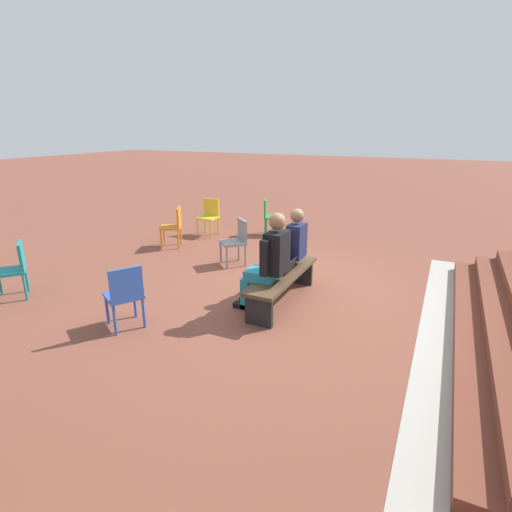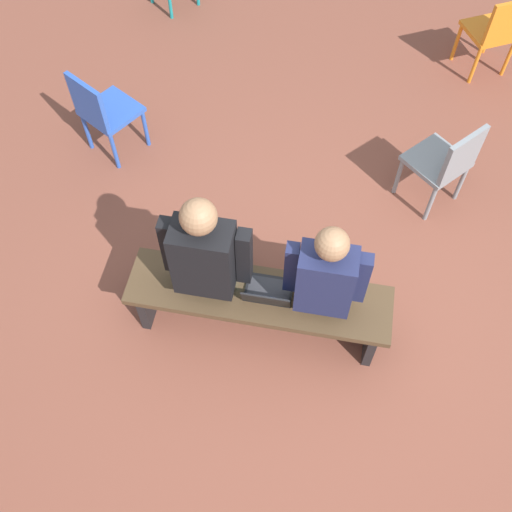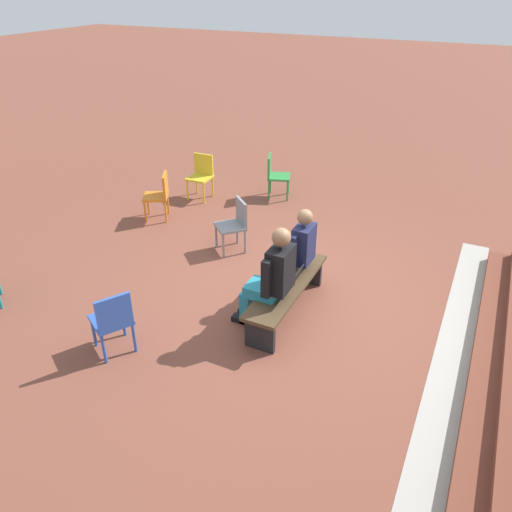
{
  "view_description": "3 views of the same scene",
  "coord_description": "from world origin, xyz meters",
  "px_view_note": "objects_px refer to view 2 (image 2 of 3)",
  "views": [
    {
      "loc": [
        5.39,
        1.97,
        2.45
      ],
      "look_at": [
        0.31,
        -0.47,
        0.62
      ],
      "focal_mm": 28.0,
      "sensor_mm": 36.0,
      "label": 1
    },
    {
      "loc": [
        0.06,
        1.97,
        3.96
      ],
      "look_at": [
        0.42,
        -0.03,
        0.86
      ],
      "focal_mm": 42.0,
      "sensor_mm": 36.0,
      "label": 2
    },
    {
      "loc": [
        5.34,
        1.97,
        3.9
      ],
      "look_at": [
        0.65,
        -0.32,
        0.91
      ],
      "focal_mm": 35.0,
      "sensor_mm": 36.0,
      "label": 3
    }
  ],
  "objects_px": {
    "bench": "(259,301)",
    "person_adult": "(209,254)",
    "plastic_chair_far_left": "(496,30)",
    "person_student": "(326,276)",
    "plastic_chair_near_bench_right": "(103,110)",
    "plastic_chair_near_bench_left": "(446,162)",
    "laptop": "(268,293)"
  },
  "relations": [
    {
      "from": "bench",
      "to": "person_adult",
      "type": "xyz_separation_m",
      "value": [
        0.34,
        -0.07,
        0.38
      ]
    },
    {
      "from": "person_adult",
      "to": "laptop",
      "type": "xyz_separation_m",
      "value": [
        -0.4,
        0.08,
        -0.24
      ]
    },
    {
      "from": "person_adult",
      "to": "plastic_chair_near_bench_left",
      "type": "distance_m",
      "value": 2.07
    },
    {
      "from": "plastic_chair_near_bench_right",
      "to": "bench",
      "type": "bearing_deg",
      "value": 137.07
    },
    {
      "from": "plastic_chair_far_left",
      "to": "person_student",
      "type": "bearing_deg",
      "value": 68.02
    },
    {
      "from": "person_adult",
      "to": "laptop",
      "type": "distance_m",
      "value": 0.48
    },
    {
      "from": "bench",
      "to": "plastic_chair_far_left",
      "type": "bearing_deg",
      "value": -117.85
    },
    {
      "from": "plastic_chair_near_bench_right",
      "to": "plastic_chair_near_bench_left",
      "type": "relative_size",
      "value": 1.0
    },
    {
      "from": "person_student",
      "to": "plastic_chair_far_left",
      "type": "xyz_separation_m",
      "value": [
        -1.25,
        -3.08,
        -0.22
      ]
    },
    {
      "from": "laptop",
      "to": "plastic_chair_near_bench_right",
      "type": "xyz_separation_m",
      "value": [
        1.65,
        -1.49,
        -0.02
      ]
    },
    {
      "from": "plastic_chair_near_bench_right",
      "to": "plastic_chair_near_bench_left",
      "type": "xyz_separation_m",
      "value": [
        -2.81,
        0.06,
        0.0
      ]
    },
    {
      "from": "bench",
      "to": "laptop",
      "type": "relative_size",
      "value": 5.62
    },
    {
      "from": "person_adult",
      "to": "plastic_chair_far_left",
      "type": "height_order",
      "value": "person_adult"
    },
    {
      "from": "person_student",
      "to": "person_adult",
      "type": "xyz_separation_m",
      "value": [
        0.76,
        -0.0,
        0.03
      ]
    },
    {
      "from": "bench",
      "to": "plastic_chair_near_bench_right",
      "type": "distance_m",
      "value": 2.17
    },
    {
      "from": "person_student",
      "to": "plastic_chair_far_left",
      "type": "height_order",
      "value": "person_student"
    },
    {
      "from": "laptop",
      "to": "plastic_chair_near_bench_right",
      "type": "relative_size",
      "value": 0.38
    },
    {
      "from": "person_adult",
      "to": "plastic_chair_near_bench_left",
      "type": "xyz_separation_m",
      "value": [
        -1.56,
        -1.34,
        -0.26
      ]
    },
    {
      "from": "laptop",
      "to": "person_student",
      "type": "bearing_deg",
      "value": -167.73
    },
    {
      "from": "person_adult",
      "to": "plastic_chair_far_left",
      "type": "distance_m",
      "value": 3.68
    },
    {
      "from": "bench",
      "to": "person_adult",
      "type": "bearing_deg",
      "value": -11.69
    },
    {
      "from": "bench",
      "to": "plastic_chair_far_left",
      "type": "xyz_separation_m",
      "value": [
        -1.66,
        -3.15,
        0.13
      ]
    },
    {
      "from": "person_adult",
      "to": "plastic_chair_far_left",
      "type": "xyz_separation_m",
      "value": [
        -2.01,
        -3.08,
        -0.26
      ]
    },
    {
      "from": "plastic_chair_far_left",
      "to": "plastic_chair_near_bench_left",
      "type": "height_order",
      "value": "same"
    },
    {
      "from": "person_adult",
      "to": "plastic_chair_near_bench_right",
      "type": "height_order",
      "value": "person_adult"
    },
    {
      "from": "plastic_chair_near_bench_left",
      "to": "plastic_chair_far_left",
      "type": "bearing_deg",
      "value": -104.3
    },
    {
      "from": "laptop",
      "to": "plastic_chair_near_bench_right",
      "type": "distance_m",
      "value": 2.22
    },
    {
      "from": "person_adult",
      "to": "laptop",
      "type": "relative_size",
      "value": 4.36
    },
    {
      "from": "plastic_chair_near_bench_right",
      "to": "plastic_chair_far_left",
      "type": "bearing_deg",
      "value": -152.71
    },
    {
      "from": "person_student",
      "to": "laptop",
      "type": "bearing_deg",
      "value": 12.27
    },
    {
      "from": "person_student",
      "to": "plastic_chair_near_bench_left",
      "type": "relative_size",
      "value": 1.56
    },
    {
      "from": "person_student",
      "to": "bench",
      "type": "bearing_deg",
      "value": 8.89
    }
  ]
}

